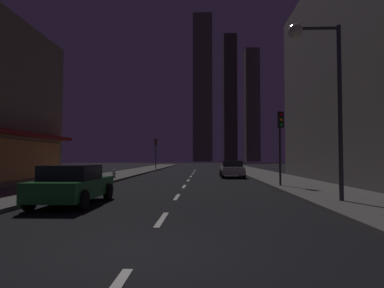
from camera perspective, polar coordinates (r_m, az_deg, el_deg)
ground_plane at (r=38.06m, az=0.27°, el=-5.01°), size 78.00×136.00×0.10m
sidewalk_right at (r=38.49m, az=10.78°, el=-4.76°), size 4.00×76.00×0.15m
sidewalk_left at (r=38.91m, az=-10.13°, el=-4.73°), size 4.00×76.00×0.15m
lane_marking_center at (r=24.89m, az=-0.67°, el=-6.30°), size 0.16×43.80×0.01m
skyscraper_distant_tall at (r=144.48m, az=1.84°, el=9.63°), size 8.19×7.00×63.39m
skyscraper_distant_mid at (r=139.57m, az=6.59°, el=7.83°), size 5.34×6.43×52.70m
skyscraper_distant_short at (r=146.39m, az=10.31°, el=6.57°), size 5.99×6.93×48.64m
car_parked_near at (r=12.86m, az=-19.86°, el=-6.58°), size 1.98×4.24×1.45m
car_parked_far at (r=28.79m, az=6.89°, el=-4.28°), size 1.98×4.24×1.45m
fire_hydrant_far_left at (r=26.79m, az=-13.32°, el=-4.99°), size 0.42×0.30×0.65m
traffic_light_near_right at (r=19.32m, az=14.99°, el=2.10°), size 0.32×0.48×4.20m
traffic_light_far_left at (r=46.16m, az=-6.28°, el=-0.51°), size 0.32×0.48×4.20m
street_lamp_right at (r=13.44m, az=20.73°, el=12.22°), size 1.96×0.56×6.58m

